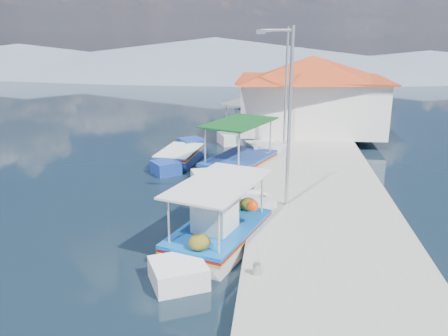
# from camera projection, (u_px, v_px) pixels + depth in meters

# --- Properties ---
(ground) EXTENTS (160.00, 160.00, 0.00)m
(ground) POSITION_uv_depth(u_px,v_px,m) (143.00, 235.00, 15.15)
(ground) COLOR black
(ground) RESTS_ON ground
(quay) EXTENTS (5.00, 44.00, 0.50)m
(quay) POSITION_uv_depth(u_px,v_px,m) (315.00, 178.00, 20.16)
(quay) COLOR gray
(quay) RESTS_ON ground
(bollards) EXTENTS (0.20, 17.20, 0.30)m
(bollards) POSITION_uv_depth(u_px,v_px,m) (266.00, 172.00, 19.55)
(bollards) COLOR #A5A8AD
(bollards) RESTS_ON quay
(main_caique) EXTENTS (3.43, 6.54, 2.27)m
(main_caique) POSITION_uv_depth(u_px,v_px,m) (219.00, 232.00, 14.36)
(main_caique) COLOR white
(main_caique) RESTS_ON ground
(caique_green_canopy) EXTENTS (3.88, 6.54, 2.66)m
(caique_green_canopy) POSITION_uv_depth(u_px,v_px,m) (238.00, 164.00, 21.68)
(caique_green_canopy) COLOR white
(caique_green_canopy) RESTS_ON ground
(caique_blue_hull) EXTENTS (2.06, 5.54, 0.99)m
(caique_blue_hull) POSITION_uv_depth(u_px,v_px,m) (180.00, 157.00, 23.37)
(caique_blue_hull) COLOR navy
(caique_blue_hull) RESTS_ON ground
(caique_far) EXTENTS (3.62, 6.47, 2.42)m
(caique_far) POSITION_uv_depth(u_px,v_px,m) (249.00, 128.00, 29.15)
(caique_far) COLOR white
(caique_far) RESTS_ON ground
(harbor_building) EXTENTS (10.49, 10.49, 4.40)m
(harbor_building) POSITION_uv_depth(u_px,v_px,m) (312.00, 92.00, 27.98)
(harbor_building) COLOR silver
(harbor_building) RESTS_ON quay
(lamp_post_near) EXTENTS (1.21, 0.14, 6.00)m
(lamp_post_near) POSITION_uv_depth(u_px,v_px,m) (287.00, 109.00, 15.47)
(lamp_post_near) COLOR #A5A8AD
(lamp_post_near) RESTS_ON quay
(lamp_post_far) EXTENTS (1.21, 0.14, 6.00)m
(lamp_post_far) POSITION_uv_depth(u_px,v_px,m) (284.00, 80.00, 24.04)
(lamp_post_far) COLOR #A5A8AD
(lamp_post_far) RESTS_ON quay
(mountain_ridge) EXTENTS (171.40, 96.00, 5.50)m
(mountain_ridge) POSITION_uv_depth(u_px,v_px,m) (295.00, 60.00, 67.20)
(mountain_ridge) COLOR slate
(mountain_ridge) RESTS_ON ground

